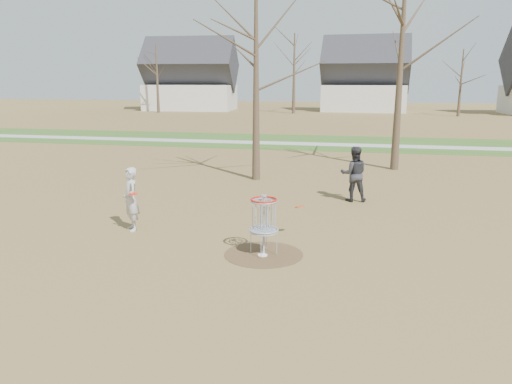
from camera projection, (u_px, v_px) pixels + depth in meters
ground at (264, 254)px, 11.33m from camera, size 160.00×160.00×0.00m
green_band at (329, 143)px, 31.36m from camera, size 160.00×8.00×0.01m
footpath at (328, 144)px, 30.40m from camera, size 160.00×1.50×0.01m
dirt_circle at (264, 254)px, 11.33m from camera, size 1.80×1.80×0.01m
player_standing at (131, 199)px, 12.97m from camera, size 0.70×0.73×1.67m
player_throwing at (354, 174)px, 16.13m from camera, size 0.97×0.81×1.80m
disc_grounded at (263, 255)px, 11.23m from camera, size 0.22×0.22×0.02m
discs_in_play at (220, 200)px, 12.50m from camera, size 4.37×0.85×0.33m
disc_golf_basket at (264, 216)px, 11.13m from camera, size 0.64×0.64×1.35m
bare_trees at (363, 62)px, 43.91m from camera, size 52.62×44.98×9.00m
houses_row at (384, 82)px, 59.79m from camera, size 56.51×10.01×7.26m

